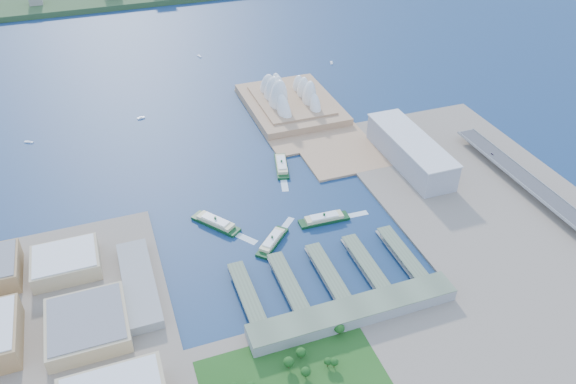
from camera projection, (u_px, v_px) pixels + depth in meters
name	position (u px, v px, depth m)	size (l,w,h in m)	color
ground	(288.00, 234.00, 616.94)	(3000.00, 3000.00, 0.00)	#0F2349
west_land	(49.00, 374.00, 467.04)	(220.00, 390.00, 3.00)	gray
east_land	(500.00, 214.00, 643.81)	(240.00, 500.00, 3.00)	gray
peninsula	(297.00, 113.00, 844.44)	(135.00, 220.00, 3.00)	tan
opera_house	(291.00, 89.00, 841.27)	(134.00, 180.00, 58.00)	white
toaster_building	(410.00, 151.00, 719.78)	(45.00, 155.00, 35.00)	#96969B
expressway	(550.00, 203.00, 648.33)	(26.00, 340.00, 11.85)	gray
west_buildings	(44.00, 331.00, 485.06)	(200.00, 280.00, 27.00)	#A17D50
ferry_wharves	(327.00, 273.00, 560.72)	(184.00, 90.00, 9.30)	#55644C
terminal_building	(354.00, 312.00, 512.58)	(200.00, 28.00, 12.00)	gray
park	(298.00, 383.00, 448.74)	(150.00, 110.00, 16.00)	#194714
ferry_a	(216.00, 221.00, 626.21)	(15.40, 60.48, 11.44)	#0E3917
ferry_b	(282.00, 164.00, 722.54)	(14.80, 58.16, 11.00)	#0E3917
ferry_c	(272.00, 240.00, 601.22)	(13.60, 53.42, 10.10)	#0E3917
ferry_d	(324.00, 217.00, 632.09)	(14.79, 58.10, 10.99)	#0E3917
boat_a	(29.00, 142.00, 776.31)	(3.10, 12.38, 2.39)	white
boat_b	(141.00, 118.00, 833.03)	(3.79, 10.83, 2.92)	white
boat_c	(331.00, 63.00, 1001.97)	(3.58, 12.27, 2.76)	white
boat_e	(199.00, 56.00, 1026.40)	(3.40, 10.69, 2.62)	white
car_c	(492.00, 154.00, 723.65)	(1.82, 4.47, 1.30)	slate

